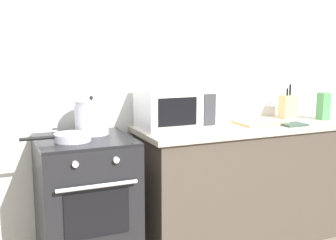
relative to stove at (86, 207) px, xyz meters
The scene contains 11 objects.
back_wall 1.09m from the stove, 29.72° to the left, with size 4.40×0.10×2.50m, color silver.
lower_cabinet_right 1.25m from the stove, ahead, with size 1.64×0.56×0.88m, color #4C4238.
countertop_right 1.33m from the stove, ahead, with size 1.70×0.60×0.04m, color #ADA393.
stove is the anchor object (origin of this frame).
stock_pot 0.59m from the stove, 54.40° to the left, with size 0.31×0.23×0.26m.
frying_pan 0.50m from the stove, 146.53° to the right, with size 0.43×0.23×0.05m.
microwave 0.91m from the stove, ahead, with size 0.50×0.37×0.30m.
cutting_board 1.43m from the stove, ahead, with size 0.36×0.26×0.02m, color tan.
knife_block 1.83m from the stove, ahead, with size 0.13×0.10×0.28m.
pasta_box 2.03m from the stove, ahead, with size 0.08×0.08×0.22m, color #4C9356.
oven_mitt 1.62m from the stove, ahead, with size 0.18×0.14×0.02m, color #384C42.
Camera 1 is at (-0.90, -2.02, 1.47)m, focal length 44.75 mm.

